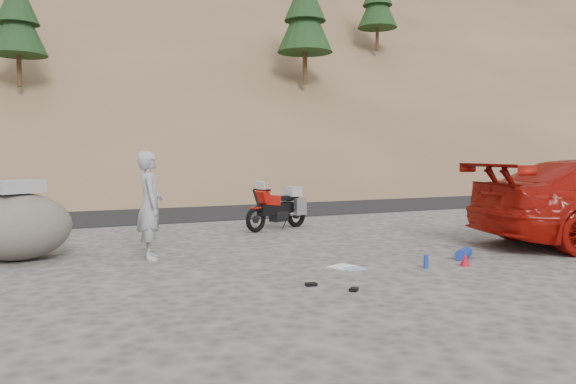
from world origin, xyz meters
TOP-DOWN VIEW (x-y plane):
  - ground at (0.00, 0.00)m, footprint 140.00×140.00m
  - road at (0.00, 9.00)m, footprint 120.00×7.00m
  - hillside at (-0.05, 40.88)m, footprint 120.00×73.00m
  - motorcycle at (1.50, 3.43)m, footprint 1.87×1.00m
  - man at (-2.02, 0.87)m, footprint 0.51×0.71m
  - boulder at (-4.04, 1.71)m, footprint 2.10×1.95m
  - gear_white_cloth at (0.55, -1.09)m, footprint 0.49×0.46m
  - gear_blue_mat at (2.73, -1.36)m, footprint 0.48×0.40m
  - gear_bottle at (1.65, -1.72)m, footprint 0.08×0.08m
  - gear_funnel at (2.34, -1.82)m, footprint 0.20×0.20m
  - gear_glove_a at (-0.48, -2.00)m, footprint 0.16×0.12m
  - gear_glove_b at (-0.12, -2.48)m, footprint 0.16×0.16m
  - gear_blue_cloth at (0.62, -1.29)m, footprint 0.34×0.25m

SIDE VIEW (x-z plane):
  - ground at x=0.00m, z-range 0.00..0.00m
  - road at x=0.00m, z-range -0.03..0.03m
  - man at x=-2.02m, z-range -0.91..0.91m
  - gear_white_cloth at x=0.55m, z-range 0.00..0.01m
  - gear_blue_cloth at x=0.62m, z-range 0.00..0.01m
  - gear_glove_a at x=-0.48m, z-range 0.00..0.04m
  - gear_glove_b at x=-0.12m, z-range 0.00..0.04m
  - gear_blue_mat at x=2.73m, z-range 0.00..0.18m
  - gear_funnel at x=2.34m, z-range 0.00..0.20m
  - gear_bottle at x=1.65m, z-range 0.00..0.21m
  - motorcycle at x=1.50m, z-range -0.09..1.09m
  - boulder at x=-4.04m, z-range -0.08..1.22m
  - hillside at x=-0.05m, z-range -12.28..34.44m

